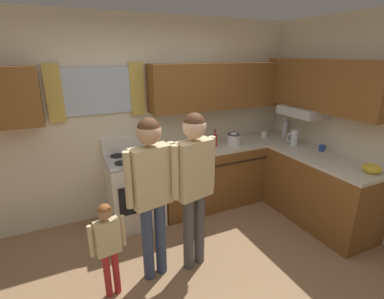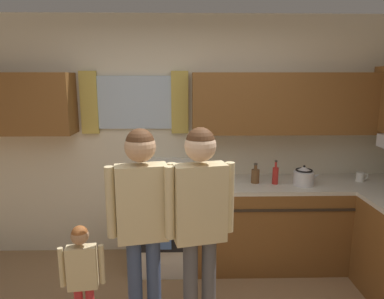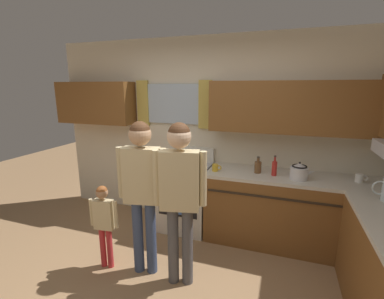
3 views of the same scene
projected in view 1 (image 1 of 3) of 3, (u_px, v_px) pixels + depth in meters
name	position (u px, v px, depth m)	size (l,w,h in m)	color
back_wall_unit	(142.00, 109.00, 3.68)	(4.60, 0.42, 2.60)	beige
right_wall_unit	(383.00, 122.00, 3.11)	(0.52, 4.05, 2.60)	beige
kitchen_counter_run	(261.00, 178.00, 4.00)	(2.14, 2.04, 0.90)	brown
stove_oven	(135.00, 189.00, 3.66)	(0.65, 0.67, 1.10)	silver
bottle_tall_clear	(285.00, 128.00, 4.34)	(0.07, 0.07, 0.37)	silver
bottle_sauce_red	(215.00, 140.00, 3.91)	(0.06, 0.06, 0.25)	red
bottle_squat_brown	(201.00, 142.00, 3.87)	(0.08, 0.08, 0.21)	brown
mug_cobalt_blue	(322.00, 148.00, 3.74)	(0.11, 0.07, 0.08)	#2D479E
mug_ceramic_white	(264.00, 134.00, 4.35)	(0.13, 0.08, 0.09)	white
mug_mustard_yellow	(169.00, 152.00, 3.58)	(0.12, 0.08, 0.09)	gold
stovetop_kettle	(234.00, 138.00, 3.98)	(0.27, 0.20, 0.21)	silver
water_pitcher	(294.00, 138.00, 3.95)	(0.19, 0.11, 0.22)	silver
mixing_bowl	(372.00, 169.00, 3.06)	(0.20, 0.20, 0.10)	gold
adult_holding_child	(151.00, 183.00, 2.55)	(0.50, 0.22, 1.62)	#38476B
adult_in_plaid	(194.00, 175.00, 2.69)	(0.50, 0.24, 1.63)	#4C4C51
small_child	(108.00, 240.00, 2.45)	(0.32, 0.13, 0.94)	red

